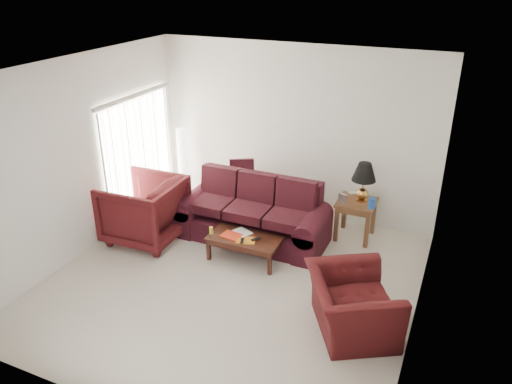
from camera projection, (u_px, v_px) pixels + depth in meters
floor at (232, 281)px, 7.16m from camera, size 5.00×5.00×0.00m
blinds at (140, 157)px, 8.68m from camera, size 0.10×2.00×2.16m
sofa at (251, 211)px, 8.06m from camera, size 2.49×1.15×1.00m
throw_pillow at (242, 171)px, 8.93m from camera, size 0.48×0.40×0.45m
end_table at (355, 219)px, 8.18m from camera, size 0.63×0.63×0.66m
table_lamp at (363, 182)px, 7.92m from camera, size 0.44×0.44×0.65m
clock at (343, 198)px, 7.97m from camera, size 0.16×0.11×0.15m
blue_canister at (372, 203)px, 7.77m from camera, size 0.14×0.14×0.17m
picture_frame at (353, 193)px, 8.15m from camera, size 0.19×0.20×0.05m
floor_lamp at (183, 164)px, 9.42m from camera, size 0.25×0.25×1.41m
armchair_left at (144, 210)px, 8.06m from camera, size 1.20×1.17×1.05m
armchair_right at (352, 304)px, 6.07m from camera, size 1.43×1.48×0.74m
coffee_table at (245, 248)px, 7.61m from camera, size 1.20×0.78×0.39m
magazine_red at (232, 236)px, 7.56m from camera, size 0.33×0.26×0.02m
magazine_white at (242, 232)px, 7.65m from camera, size 0.35×0.31×0.02m
magazine_orange at (246, 240)px, 7.43m from camera, size 0.33×0.28×0.02m
remote_a at (242, 241)px, 7.39m from camera, size 0.09×0.16×0.02m
remote_b at (256, 239)px, 7.44m from camera, size 0.12×0.16×0.02m
yellow_glass at (211, 230)px, 7.62m from camera, size 0.06×0.06×0.11m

